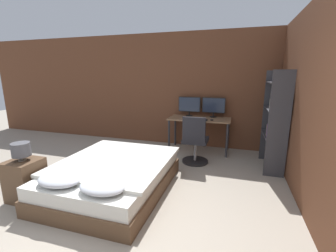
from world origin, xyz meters
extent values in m
cube|color=brown|center=(0.00, 3.87, 1.35)|extent=(12.00, 0.06, 2.70)
cube|color=brown|center=(2.03, 1.50, 1.35)|extent=(0.06, 12.00, 2.70)
cube|color=brown|center=(-0.60, 1.28, 0.11)|extent=(1.54, 1.99, 0.22)
cube|color=silver|center=(-0.60, 1.28, 0.31)|extent=(1.48, 1.93, 0.18)
cube|color=silver|center=(-0.60, 1.40, 0.43)|extent=(1.58, 1.67, 0.05)
ellipsoid|color=silver|center=(-0.90, 0.54, 0.47)|extent=(0.55, 0.38, 0.13)
ellipsoid|color=silver|center=(-0.30, 0.54, 0.47)|extent=(0.55, 0.38, 0.13)
cube|color=brown|center=(-1.63, 0.69, 0.29)|extent=(0.41, 0.41, 0.58)
cylinder|color=gray|center=(-1.63, 0.69, 0.59)|extent=(0.10, 0.10, 0.01)
cylinder|color=gray|center=(-1.63, 0.69, 0.62)|extent=(0.02, 0.02, 0.05)
cylinder|color=#4C4C51|center=(-1.63, 0.69, 0.74)|extent=(0.24, 0.24, 0.19)
cube|color=#846042|center=(0.34, 3.48, 0.75)|extent=(1.38, 0.64, 0.03)
cylinder|color=#2D2D33|center=(-0.30, 3.21, 0.37)|extent=(0.05, 0.05, 0.74)
cylinder|color=#2D2D33|center=(0.98, 3.21, 0.37)|extent=(0.05, 0.05, 0.74)
cylinder|color=#2D2D33|center=(-0.30, 3.75, 0.37)|extent=(0.05, 0.05, 0.74)
cylinder|color=#2D2D33|center=(0.98, 3.75, 0.37)|extent=(0.05, 0.05, 0.74)
cylinder|color=black|center=(0.06, 3.70, 0.77)|extent=(0.16, 0.16, 0.01)
cylinder|color=black|center=(0.06, 3.70, 0.82)|extent=(0.03, 0.03, 0.09)
cube|color=black|center=(0.06, 3.70, 1.04)|extent=(0.52, 0.03, 0.35)
cube|color=#232D42|center=(0.06, 3.69, 1.04)|extent=(0.49, 0.00, 0.32)
cylinder|color=black|center=(0.62, 3.70, 0.77)|extent=(0.16, 0.16, 0.01)
cylinder|color=black|center=(0.62, 3.70, 0.82)|extent=(0.03, 0.03, 0.09)
cube|color=black|center=(0.62, 3.70, 1.04)|extent=(0.52, 0.03, 0.35)
cube|color=#232D42|center=(0.62, 3.69, 1.04)|extent=(0.49, 0.00, 0.32)
cube|color=black|center=(0.34, 3.26, 0.78)|extent=(0.42, 0.13, 0.02)
ellipsoid|color=black|center=(0.64, 3.26, 0.78)|extent=(0.07, 0.05, 0.04)
cylinder|color=black|center=(0.39, 2.75, 0.02)|extent=(0.52, 0.52, 0.04)
cylinder|color=gray|center=(0.39, 2.75, 0.23)|extent=(0.05, 0.05, 0.39)
cube|color=black|center=(0.39, 2.75, 0.46)|extent=(0.48, 0.48, 0.07)
cube|color=black|center=(0.39, 2.54, 0.73)|extent=(0.43, 0.05, 0.46)
cube|color=#333338|center=(1.81, 2.49, 0.90)|extent=(0.34, 0.02, 1.81)
cube|color=#333338|center=(1.81, 3.35, 0.90)|extent=(0.34, 0.02, 1.81)
cube|color=#333338|center=(1.81, 2.92, 0.63)|extent=(0.34, 0.84, 0.02)
cube|color=#333338|center=(1.81, 2.92, 1.12)|extent=(0.34, 0.84, 0.02)
cube|color=#333338|center=(1.81, 2.92, 1.59)|extent=(0.34, 0.84, 0.02)
cube|color=#B2332D|center=(1.81, 2.53, 0.77)|extent=(0.28, 0.04, 0.26)
cube|color=#B2332D|center=(1.81, 2.57, 0.77)|extent=(0.28, 0.02, 0.25)
cube|color=#B2332D|center=(1.81, 2.60, 0.76)|extent=(0.28, 0.03, 0.24)
cube|color=#BCB29E|center=(1.81, 2.65, 0.74)|extent=(0.28, 0.03, 0.19)
cube|color=gold|center=(1.81, 2.68, 0.77)|extent=(0.28, 0.03, 0.24)
cube|color=#7A387F|center=(1.81, 2.73, 0.75)|extent=(0.28, 0.04, 0.22)
cube|color=#7A387F|center=(1.81, 2.77, 0.76)|extent=(0.28, 0.03, 0.22)
cube|color=teal|center=(1.81, 2.81, 0.75)|extent=(0.28, 0.02, 0.21)
cube|color=gold|center=(1.81, 2.84, 0.74)|extent=(0.28, 0.02, 0.20)
cube|color=#28282D|center=(1.81, 2.53, 1.24)|extent=(0.28, 0.04, 0.22)
cube|color=#337042|center=(1.81, 2.57, 1.25)|extent=(0.28, 0.04, 0.24)
cube|color=gold|center=(1.81, 2.61, 1.24)|extent=(0.28, 0.02, 0.21)
cube|color=#B2332D|center=(1.81, 2.64, 1.24)|extent=(0.28, 0.02, 0.21)
cube|color=#337042|center=(1.81, 2.68, 1.22)|extent=(0.28, 0.04, 0.17)
cube|color=#28282D|center=(1.81, 2.72, 1.26)|extent=(0.28, 0.03, 0.26)
cube|color=#BCB29E|center=(1.81, 2.76, 1.23)|extent=(0.28, 0.02, 0.19)
camera|label=1|loc=(1.12, -1.49, 1.73)|focal=24.00mm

